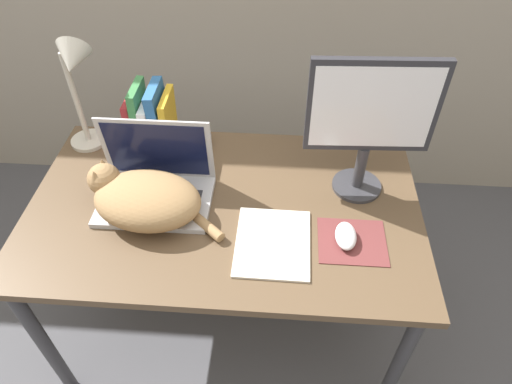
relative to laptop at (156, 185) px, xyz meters
name	(u,v)px	position (x,y,z in m)	size (l,w,h in m)	color
desk	(225,220)	(0.22, -0.02, -0.12)	(1.26, 0.76, 0.72)	brown
laptop	(156,185)	(0.00, 0.00, 0.00)	(0.36, 0.24, 0.26)	#B7B7BC
cat	(144,198)	(-0.02, -0.08, 0.02)	(0.44, 0.28, 0.15)	#99754C
external_monitor	(370,120)	(0.65, 0.09, 0.22)	(0.38, 0.16, 0.47)	#333338
mousepad	(352,241)	(0.62, -0.15, -0.05)	(0.20, 0.18, 0.00)	brown
computer_mouse	(346,236)	(0.60, -0.15, -0.03)	(0.06, 0.11, 0.04)	silver
book_row	(152,122)	(-0.06, 0.25, 0.07)	(0.15, 0.17, 0.25)	maroon
desk_lamp	(75,78)	(-0.28, 0.24, 0.24)	(0.17, 0.17, 0.43)	beige
notepad	(273,243)	(0.38, -0.17, -0.05)	(0.22, 0.27, 0.01)	silver
webcam	(206,136)	(0.12, 0.28, -0.01)	(0.04, 0.04, 0.07)	#232328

